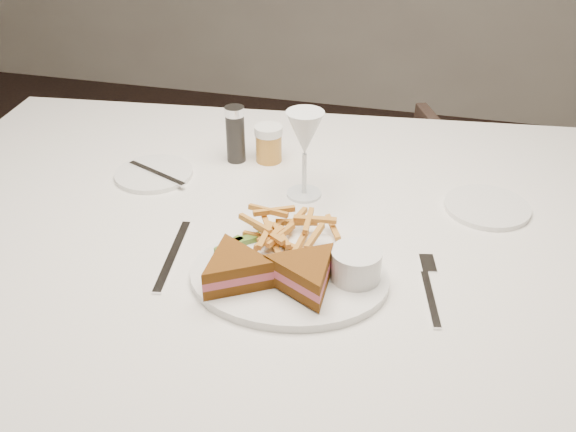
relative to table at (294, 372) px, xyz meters
The scene contains 3 objects.
table is the anchor object (origin of this frame).
chair_far 0.83m from the table, 88.93° to the left, with size 0.59×0.55×0.61m, color #49352C.
table_setting 0.42m from the table, 83.44° to the right, with size 0.83×0.58×0.18m.
Camera 1 is at (0.57, -0.84, 1.39)m, focal length 40.00 mm.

